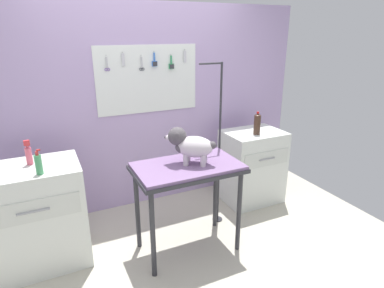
% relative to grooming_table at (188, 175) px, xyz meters
% --- Properties ---
extents(ground, '(4.40, 4.00, 0.04)m').
position_rel_grooming_table_xyz_m(ground, '(-0.06, -0.18, -0.79)').
color(ground, beige).
extents(rear_wall_panel, '(4.00, 0.11, 2.30)m').
position_rel_grooming_table_xyz_m(rear_wall_panel, '(-0.06, 1.09, 0.38)').
color(rear_wall_panel, '#B69CCD').
rests_on(rear_wall_panel, ground).
extents(grooming_table, '(0.96, 0.57, 0.88)m').
position_rel_grooming_table_xyz_m(grooming_table, '(0.00, 0.00, 0.00)').
color(grooming_table, '#2D2D33').
rests_on(grooming_table, ground).
extents(grooming_arm, '(0.30, 0.11, 1.72)m').
position_rel_grooming_table_xyz_m(grooming_arm, '(0.49, 0.30, 0.03)').
color(grooming_arm, '#2D2D33').
rests_on(grooming_arm, ground).
extents(dog, '(0.43, 0.36, 0.33)m').
position_rel_grooming_table_xyz_m(dog, '(0.03, 0.02, 0.28)').
color(dog, silver).
rests_on(dog, grooming_table).
extents(counter_left, '(0.80, 0.58, 0.93)m').
position_rel_grooming_table_xyz_m(counter_left, '(-1.28, 0.39, -0.31)').
color(counter_left, silver).
rests_on(counter_left, ground).
extents(cabinet_right, '(0.68, 0.54, 0.88)m').
position_rel_grooming_table_xyz_m(cabinet_right, '(1.11, 0.54, -0.33)').
color(cabinet_right, silver).
rests_on(cabinet_right, ground).
extents(spray_bottle_short, '(0.05, 0.05, 0.21)m').
position_rel_grooming_table_xyz_m(spray_bottle_short, '(-1.26, 0.45, 0.25)').
color(spray_bottle_short, '#D3556B').
rests_on(spray_bottle_short, counter_left).
extents(conditioner_bottle, '(0.06, 0.05, 0.21)m').
position_rel_grooming_table_xyz_m(conditioner_bottle, '(-1.19, 0.20, 0.24)').
color(conditioner_bottle, '#479F63').
rests_on(conditioner_bottle, counter_left).
extents(soda_bottle, '(0.08, 0.08, 0.26)m').
position_rel_grooming_table_xyz_m(soda_bottle, '(1.08, 0.46, 0.23)').
color(soda_bottle, '#402A1E').
rests_on(soda_bottle, cabinet_right).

